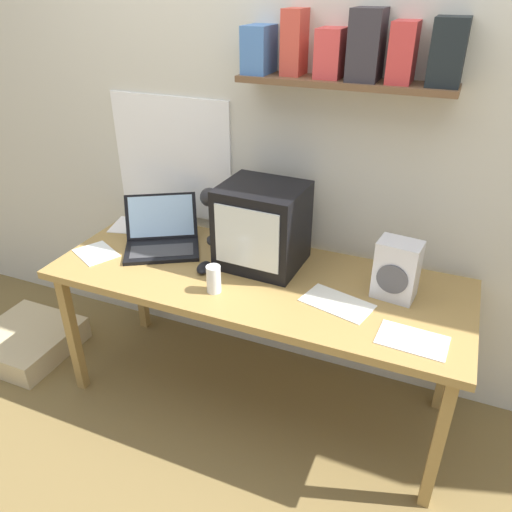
# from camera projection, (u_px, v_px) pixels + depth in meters

# --- Properties ---
(ground_plane) EXTENTS (12.00, 12.00, 0.00)m
(ground_plane) POSITION_uv_depth(u_px,v_px,m) (256.00, 395.00, 2.53)
(ground_plane) COLOR brown
(back_wall) EXTENTS (5.60, 0.24, 2.60)m
(back_wall) POSITION_uv_depth(u_px,v_px,m) (293.00, 118.00, 2.23)
(back_wall) COLOR beige
(back_wall) RESTS_ON ground_plane
(corner_desk) EXTENTS (1.83, 0.69, 0.71)m
(corner_desk) POSITION_uv_depth(u_px,v_px,m) (256.00, 287.00, 2.21)
(corner_desk) COLOR #9E7B41
(corner_desk) RESTS_ON ground_plane
(crt_monitor) EXTENTS (0.37, 0.33, 0.37)m
(crt_monitor) POSITION_uv_depth(u_px,v_px,m) (262.00, 226.00, 2.20)
(crt_monitor) COLOR black
(crt_monitor) RESTS_ON corner_desk
(laptop) EXTENTS (0.46, 0.45, 0.22)m
(laptop) POSITION_uv_depth(u_px,v_px,m) (162.00, 235.00, 2.41)
(laptop) COLOR black
(laptop) RESTS_ON corner_desk
(desk_lamp) EXTENTS (0.12, 0.15, 0.30)m
(desk_lamp) POSITION_uv_depth(u_px,v_px,m) (212.00, 208.00, 2.36)
(desk_lamp) COLOR #232326
(desk_lamp) RESTS_ON corner_desk
(juice_glass) EXTENTS (0.06, 0.06, 0.12)m
(juice_glass) POSITION_uv_depth(u_px,v_px,m) (214.00, 280.00, 2.05)
(juice_glass) COLOR white
(juice_glass) RESTS_ON corner_desk
(space_heater) EXTENTS (0.18, 0.14, 0.25)m
(space_heater) POSITION_uv_depth(u_px,v_px,m) (397.00, 270.00, 1.99)
(space_heater) COLOR silver
(space_heater) RESTS_ON corner_desk
(computer_mouse) EXTENTS (0.08, 0.11, 0.03)m
(computer_mouse) POSITION_uv_depth(u_px,v_px,m) (204.00, 267.00, 2.22)
(computer_mouse) COLOR black
(computer_mouse) RESTS_ON corner_desk
(loose_paper_near_laptop) EXTENTS (0.26, 0.17, 0.00)m
(loose_paper_near_laptop) POSITION_uv_depth(u_px,v_px,m) (412.00, 340.00, 1.79)
(loose_paper_near_laptop) COLOR white
(loose_paper_near_laptop) RESTS_ON corner_desk
(printed_handout) EXTENTS (0.25, 0.23, 0.00)m
(printed_handout) POSITION_uv_depth(u_px,v_px,m) (96.00, 253.00, 2.37)
(printed_handout) COLOR white
(printed_handout) RESTS_ON corner_desk
(open_notebook) EXTENTS (0.31, 0.22, 0.00)m
(open_notebook) POSITION_uv_depth(u_px,v_px,m) (337.00, 303.00, 2.00)
(open_notebook) COLOR white
(open_notebook) RESTS_ON corner_desk
(loose_paper_near_monitor) EXTENTS (0.26, 0.24, 0.00)m
(loose_paper_near_monitor) POSITION_uv_depth(u_px,v_px,m) (134.00, 225.00, 2.63)
(loose_paper_near_monitor) COLOR white
(loose_paper_near_monitor) RESTS_ON corner_desk
(floor_cushion) EXTENTS (0.49, 0.49, 0.13)m
(floor_cushion) POSITION_uv_depth(u_px,v_px,m) (27.00, 341.00, 2.81)
(floor_cushion) COLOR #C5B185
(floor_cushion) RESTS_ON ground_plane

